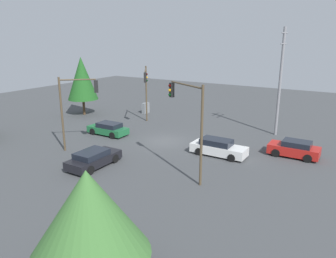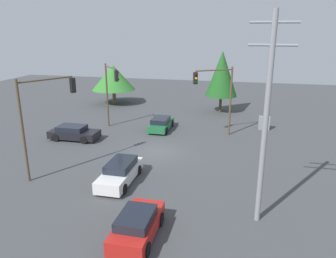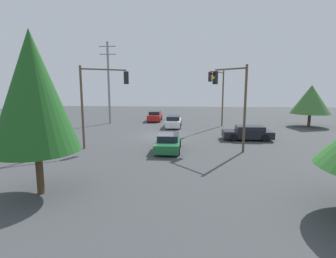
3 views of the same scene
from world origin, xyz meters
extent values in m
plane|color=#424447|center=(0.00, 0.00, 0.00)|extent=(80.00, 80.00, 0.00)
cube|color=#1E6638|center=(1.21, -6.22, 0.50)|extent=(1.76, 4.28, 0.64)
cube|color=black|center=(1.21, -6.01, 1.06)|extent=(1.55, 2.35, 0.47)
cylinder|color=black|center=(2.05, -7.55, 0.34)|extent=(0.22, 0.68, 0.68)
cylinder|color=black|center=(0.38, -7.55, 0.34)|extent=(0.22, 0.68, 0.68)
cylinder|color=black|center=(2.05, -4.90, 0.34)|extent=(0.22, 0.68, 0.68)
cylinder|color=black|center=(0.38, -4.90, 0.34)|extent=(0.22, 0.68, 0.68)
cube|color=red|center=(-2.09, 11.51, 0.58)|extent=(1.76, 4.08, 0.77)
cube|color=black|center=(-2.09, 11.71, 1.19)|extent=(1.55, 2.25, 0.45)
cylinder|color=black|center=(-1.25, 10.24, 0.34)|extent=(0.22, 0.69, 0.69)
cylinder|color=black|center=(-2.92, 10.24, 0.34)|extent=(0.22, 0.69, 0.69)
cylinder|color=black|center=(-1.25, 12.77, 0.34)|extent=(0.22, 0.69, 0.69)
cylinder|color=black|center=(-2.92, 12.77, 0.34)|extent=(0.22, 0.69, 0.69)
cube|color=silver|center=(0.95, 5.99, 0.55)|extent=(1.73, 4.74, 0.75)
cube|color=black|center=(0.95, 5.75, 1.17)|extent=(1.52, 2.61, 0.50)
cylinder|color=black|center=(0.13, 7.46, 0.32)|extent=(0.22, 0.64, 0.64)
cylinder|color=black|center=(1.77, 7.46, 0.32)|extent=(0.22, 0.64, 0.64)
cylinder|color=black|center=(0.13, 4.52, 0.32)|extent=(0.22, 0.64, 0.64)
cylinder|color=black|center=(1.77, 4.52, 0.32)|extent=(0.22, 0.64, 0.64)
cube|color=black|center=(8.28, -1.39, 0.52)|extent=(4.51, 1.94, 0.66)
cube|color=black|center=(8.51, -1.39, 1.08)|extent=(2.48, 1.71, 0.45)
cylinder|color=black|center=(6.88, -2.31, 0.35)|extent=(0.70, 0.22, 0.70)
cylinder|color=black|center=(6.88, -0.47, 0.35)|extent=(0.70, 0.22, 0.70)
cylinder|color=black|center=(9.68, -2.31, 0.35)|extent=(0.70, 0.22, 0.70)
cylinder|color=black|center=(9.68, -0.47, 0.35)|extent=(0.70, 0.22, 0.70)
cylinder|color=brown|center=(7.02, 7.21, 3.44)|extent=(0.18, 0.18, 6.89)
cylinder|color=brown|center=(6.06, 5.50, 6.64)|extent=(2.01, 3.48, 0.12)
cube|color=black|center=(5.11, 3.79, 6.01)|extent=(0.41, 0.43, 1.05)
sphere|color=#360503|center=(5.26, 3.70, 6.35)|extent=(0.22, 0.22, 0.22)
sphere|color=orange|center=(5.26, 3.70, 6.01)|extent=(0.22, 0.22, 0.22)
sphere|color=black|center=(5.26, 3.70, 5.68)|extent=(0.22, 0.22, 0.22)
cylinder|color=brown|center=(6.94, -6.22, 3.26)|extent=(0.18, 0.18, 6.53)
cylinder|color=brown|center=(5.93, -5.08, 6.28)|extent=(2.11, 2.35, 0.12)
cube|color=black|center=(4.91, -3.95, 5.65)|extent=(0.44, 0.44, 1.05)
sphere|color=#360503|center=(4.79, -4.06, 5.99)|extent=(0.22, 0.22, 0.22)
sphere|color=orange|center=(4.79, -4.06, 5.65)|extent=(0.22, 0.22, 0.22)
sphere|color=black|center=(4.79, -4.06, 5.32)|extent=(0.22, 0.22, 0.22)
cylinder|color=brown|center=(-5.58, -6.08, 3.27)|extent=(0.18, 0.18, 6.54)
cylinder|color=brown|center=(-4.04, -5.04, 6.29)|extent=(3.15, 2.16, 0.12)
cube|color=black|center=(-2.50, -4.01, 5.67)|extent=(0.44, 0.42, 1.05)
sphere|color=#360503|center=(-2.60, -3.87, 6.00)|extent=(0.22, 0.22, 0.22)
sphere|color=orange|center=(-2.60, -3.87, 5.67)|extent=(0.22, 0.22, 0.22)
sphere|color=black|center=(-2.60, -3.87, 5.33)|extent=(0.22, 0.22, 0.22)
cylinder|color=gray|center=(-7.86, 8.59, 5.37)|extent=(0.28, 0.28, 10.73)
cylinder|color=gray|center=(-7.86, 8.59, 10.13)|extent=(2.20, 0.12, 0.12)
cylinder|color=gray|center=(-7.86, 8.59, 9.13)|extent=(2.20, 0.12, 0.12)
cube|color=gray|center=(-8.97, -8.63, 0.69)|extent=(1.11, 0.51, 1.38)
cylinder|color=#4C3823|center=(17.87, 7.74, 0.81)|extent=(0.35, 0.35, 1.61)
cone|color=#3D7033|center=(17.87, 7.74, 3.38)|extent=(4.72, 4.72, 3.53)
cylinder|color=#4C3823|center=(-4.07, -14.94, 1.02)|extent=(0.32, 0.32, 2.03)
cone|color=#1E561E|center=(-4.07, -14.94, 4.71)|extent=(3.81, 3.81, 5.35)
camera|label=1|loc=(25.71, 16.04, 9.82)|focal=35.00mm
camera|label=2|loc=(-6.68, 24.71, 9.84)|focal=35.00mm
camera|label=3|loc=(2.71, -26.05, 4.91)|focal=28.00mm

